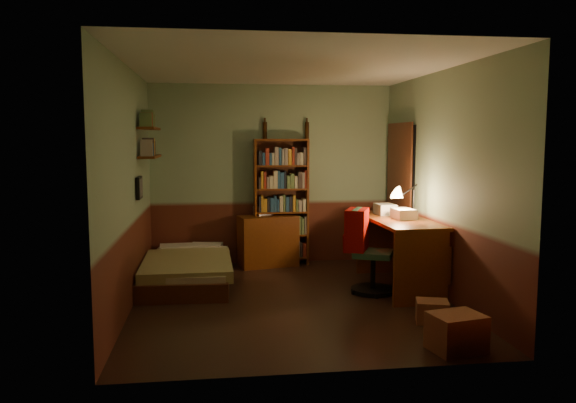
{
  "coord_description": "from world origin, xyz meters",
  "views": [
    {
      "loc": [
        -0.86,
        -6.15,
        1.82
      ],
      "look_at": [
        0.0,
        0.25,
        1.1
      ],
      "focal_mm": 35.0,
      "sensor_mm": 36.0,
      "label": 1
    }
  ],
  "objects": [
    {
      "name": "wall_shelf_lower",
      "position": [
        -1.64,
        1.1,
        1.6
      ],
      "size": [
        0.2,
        0.9,
        0.03
      ],
      "primitive_type": "cube",
      "color": "#5A270C",
      "rests_on": "wall_left"
    },
    {
      "name": "door_trim",
      "position": [
        1.69,
        1.3,
        1.0
      ],
      "size": [
        0.02,
        0.98,
        2.08
      ],
      "primitive_type": "cube",
      "color": "#3E1C0F",
      "rests_on": "ground"
    },
    {
      "name": "wall_right",
      "position": [
        1.76,
        0.0,
        1.3
      ],
      "size": [
        0.02,
        4.0,
        2.6
      ],
      "primitive_type": "cube",
      "color": "gray",
      "rests_on": "ground"
    },
    {
      "name": "paper_stack",
      "position": [
        1.43,
        0.37,
        0.91
      ],
      "size": [
        0.25,
        0.31,
        0.11
      ],
      "primitive_type": "cube",
      "rotation": [
        0.0,
        0.0,
        0.18
      ],
      "color": "silver",
      "rests_on": "desk"
    },
    {
      "name": "framed_picture",
      "position": [
        -1.72,
        0.6,
        1.25
      ],
      "size": [
        0.04,
        0.32,
        0.26
      ],
      "primitive_type": "cube",
      "color": "black",
      "rests_on": "wall_left"
    },
    {
      "name": "desk_lamp",
      "position": [
        1.56,
        0.37,
        1.15
      ],
      "size": [
        0.19,
        0.19,
        0.58
      ],
      "primitive_type": "cone",
      "rotation": [
        0.0,
        0.0,
        0.09
      ],
      "color": "black",
      "rests_on": "desk"
    },
    {
      "name": "ceiling",
      "position": [
        0.0,
        0.0,
        2.61
      ],
      "size": [
        3.5,
        4.0,
        0.02
      ],
      "primitive_type": "cube",
      "color": "silver",
      "rests_on": "wall_back"
    },
    {
      "name": "desk",
      "position": [
        1.38,
        0.37,
        0.43
      ],
      "size": [
        0.71,
        1.62,
        0.85
      ],
      "primitive_type": "cube",
      "rotation": [
        0.0,
        0.0,
        0.03
      ],
      "color": "#5A270C",
      "rests_on": "ground"
    },
    {
      "name": "bookshelf",
      "position": [
        0.12,
        1.85,
        0.91
      ],
      "size": [
        0.78,
        0.25,
        1.82
      ],
      "primitive_type": "cube",
      "rotation": [
        0.0,
        0.0,
        -0.0
      ],
      "color": "#5A270C",
      "rests_on": "ground"
    },
    {
      "name": "floor",
      "position": [
        0.0,
        0.0,
        -0.01
      ],
      "size": [
        3.5,
        4.0,
        0.02
      ],
      "primitive_type": "cube",
      "color": "black",
      "rests_on": "ground"
    },
    {
      "name": "red_jacket",
      "position": [
        0.85,
        -0.02,
        1.15
      ],
      "size": [
        0.31,
        0.46,
        0.49
      ],
      "primitive_type": "cube",
      "rotation": [
        0.0,
        0.0,
        0.22
      ],
      "color": "#A50700",
      "rests_on": "office_chair"
    },
    {
      "name": "bottle_right",
      "position": [
        0.51,
        1.96,
        1.94
      ],
      "size": [
        0.07,
        0.07,
        0.24
      ],
      "primitive_type": "cylinder",
      "rotation": [
        0.0,
        0.0,
        0.18
      ],
      "color": "black",
      "rests_on": "bookshelf"
    },
    {
      "name": "office_chair",
      "position": [
        1.01,
        0.18,
        0.45
      ],
      "size": [
        0.58,
        0.55,
        0.91
      ],
      "primitive_type": "cube",
      "rotation": [
        0.0,
        0.0,
        -0.42
      ],
      "color": "#2A4F35",
      "rests_on": "ground"
    },
    {
      "name": "mini_stereo",
      "position": [
        -0.14,
        1.89,
        0.79
      ],
      "size": [
        0.29,
        0.26,
        0.13
      ],
      "primitive_type": "cube",
      "rotation": [
        0.0,
        0.0,
        0.43
      ],
      "color": "#B2B2B7",
      "rests_on": "dresser"
    },
    {
      "name": "cardboard_box_a",
      "position": [
        1.2,
        -1.7,
        0.16
      ],
      "size": [
        0.49,
        0.43,
        0.32
      ],
      "primitive_type": "cube",
      "rotation": [
        0.0,
        0.0,
        0.2
      ],
      "color": "brown",
      "rests_on": "ground"
    },
    {
      "name": "bottle_left",
      "position": [
        -0.11,
        1.96,
        1.94
      ],
      "size": [
        0.08,
        0.08,
        0.24
      ],
      "primitive_type": "cylinder",
      "rotation": [
        0.0,
        0.0,
        -0.41
      ],
      "color": "black",
      "rests_on": "bookshelf"
    },
    {
      "name": "wall_front",
      "position": [
        0.0,
        -2.01,
        1.3
      ],
      "size": [
        3.5,
        0.02,
        2.6
      ],
      "primitive_type": "cube",
      "color": "gray",
      "rests_on": "ground"
    },
    {
      "name": "cardboard_box_b",
      "position": [
        1.29,
        -0.96,
        0.11
      ],
      "size": [
        0.37,
        0.34,
        0.22
      ],
      "primitive_type": "cube",
      "rotation": [
        0.0,
        0.0,
        -0.29
      ],
      "color": "brown",
      "rests_on": "ground"
    },
    {
      "name": "bed",
      "position": [
        -1.19,
        0.97,
        0.28
      ],
      "size": [
        1.1,
        1.95,
        0.57
      ],
      "primitive_type": "cube",
      "rotation": [
        0.0,
        0.0,
        -0.04
      ],
      "color": "olive",
      "rests_on": "ground"
    },
    {
      "name": "doorway",
      "position": [
        1.72,
        1.3,
        1.0
      ],
      "size": [
        0.06,
        0.9,
        2.0
      ],
      "primitive_type": "cube",
      "color": "black",
      "rests_on": "ground"
    },
    {
      "name": "dresser",
      "position": [
        -0.09,
        1.76,
        0.36
      ],
      "size": [
        0.88,
        0.57,
        0.73
      ],
      "primitive_type": "cube",
      "rotation": [
        0.0,
        0.0,
        0.21
      ],
      "color": "#5A270C",
      "rests_on": "ground"
    },
    {
      "name": "wall_back",
      "position": [
        0.0,
        2.01,
        1.3
      ],
      "size": [
        3.5,
        0.02,
        2.6
      ],
      "primitive_type": "cube",
      "color": "gray",
      "rests_on": "ground"
    },
    {
      "name": "wall_left",
      "position": [
        -1.76,
        0.0,
        1.3
      ],
      "size": [
        0.02,
        4.0,
        2.6
      ],
      "primitive_type": "cube",
      "color": "gray",
      "rests_on": "ground"
    },
    {
      "name": "wall_shelf_upper",
      "position": [
        -1.64,
        1.1,
        1.95
      ],
      "size": [
        0.2,
        0.9,
        0.03
      ],
      "primitive_type": "cube",
      "color": "#5A270C",
      "rests_on": "wall_left"
    }
  ]
}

